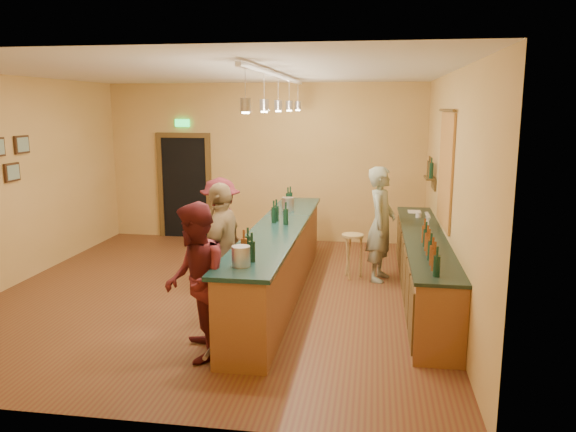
# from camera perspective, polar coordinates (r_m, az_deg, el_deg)

# --- Properties ---
(floor) EXTENTS (7.00, 7.00, 0.00)m
(floor) POSITION_cam_1_polar(r_m,az_deg,el_deg) (8.52, -6.94, -7.73)
(floor) COLOR #5E2B1B
(floor) RESTS_ON ground
(ceiling) EXTENTS (6.50, 7.00, 0.02)m
(ceiling) POSITION_cam_1_polar(r_m,az_deg,el_deg) (8.08, -7.48, 14.29)
(ceiling) COLOR silver
(ceiling) RESTS_ON wall_back
(wall_back) EXTENTS (6.50, 0.02, 3.20)m
(wall_back) POSITION_cam_1_polar(r_m,az_deg,el_deg) (11.53, -2.44, 5.42)
(wall_back) COLOR #B58D44
(wall_back) RESTS_ON floor
(wall_front) EXTENTS (6.50, 0.02, 3.20)m
(wall_front) POSITION_cam_1_polar(r_m,az_deg,el_deg) (4.94, -18.36, -2.78)
(wall_front) COLOR #B58D44
(wall_front) RESTS_ON floor
(wall_left) EXTENTS (0.02, 7.00, 3.20)m
(wall_left) POSITION_cam_1_polar(r_m,az_deg,el_deg) (9.56, -26.31, 3.11)
(wall_left) COLOR #B58D44
(wall_left) RESTS_ON floor
(wall_right) EXTENTS (0.02, 7.00, 3.20)m
(wall_right) POSITION_cam_1_polar(r_m,az_deg,el_deg) (7.91, 16.11, 2.39)
(wall_right) COLOR #B58D44
(wall_right) RESTS_ON floor
(doorway) EXTENTS (1.15, 0.09, 2.48)m
(doorway) POSITION_cam_1_polar(r_m,az_deg,el_deg) (12.01, -10.44, 3.19)
(doorway) COLOR black
(doorway) RESTS_ON wall_back
(tapestry) EXTENTS (0.03, 1.40, 1.60)m
(tapestry) POSITION_cam_1_polar(r_m,az_deg,el_deg) (8.27, 15.72, 4.52)
(tapestry) COLOR maroon
(tapestry) RESTS_ON wall_right
(bottle_shelf) EXTENTS (0.17, 0.55, 0.54)m
(bottle_shelf) POSITION_cam_1_polar(r_m,az_deg,el_deg) (9.76, 14.29, 4.45)
(bottle_shelf) COLOR #4E3617
(bottle_shelf) RESTS_ON wall_right
(back_counter) EXTENTS (0.60, 4.55, 1.27)m
(back_counter) POSITION_cam_1_polar(r_m,az_deg,el_deg) (8.28, 13.61, -4.99)
(back_counter) COLOR brown
(back_counter) RESTS_ON floor
(tasting_bar) EXTENTS (0.73, 5.10, 1.38)m
(tasting_bar) POSITION_cam_1_polar(r_m,az_deg,el_deg) (8.15, -0.96, -4.06)
(tasting_bar) COLOR brown
(tasting_bar) RESTS_ON floor
(pendant_track) EXTENTS (0.11, 4.60, 0.50)m
(pendant_track) POSITION_cam_1_polar(r_m,az_deg,el_deg) (7.87, -1.00, 12.88)
(pendant_track) COLOR silver
(pendant_track) RESTS_ON ceiling
(bartender) EXTENTS (0.57, 0.74, 1.82)m
(bartender) POSITION_cam_1_polar(r_m,az_deg,el_deg) (8.97, 9.43, -0.82)
(bartender) COLOR gray
(bartender) RESTS_ON floor
(customer_a) EXTENTS (0.90, 1.01, 1.74)m
(customer_a) POSITION_cam_1_polar(r_m,az_deg,el_deg) (6.20, -9.40, -6.61)
(customer_a) COLOR #59191E
(customer_a) RESTS_ON floor
(customer_b) EXTENTS (0.51, 1.09, 1.81)m
(customer_b) POSITION_cam_1_polar(r_m,az_deg,el_deg) (7.21, -6.67, -3.71)
(customer_b) COLOR #997A51
(customer_b) RESTS_ON floor
(customer_c) EXTENTS (0.80, 1.16, 1.66)m
(customer_c) POSITION_cam_1_polar(r_m,az_deg,el_deg) (8.82, -6.84, -1.48)
(customer_c) COLOR #59191E
(customer_c) RESTS_ON floor
(bar_stool) EXTENTS (0.35, 0.35, 0.72)m
(bar_stool) POSITION_cam_1_polar(r_m,az_deg,el_deg) (9.08, 6.58, -2.75)
(bar_stool) COLOR olive
(bar_stool) RESTS_ON floor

